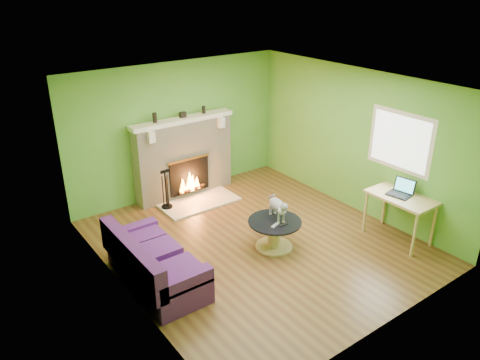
# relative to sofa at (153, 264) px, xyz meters

# --- Properties ---
(floor) EXTENTS (5.00, 5.00, 0.00)m
(floor) POSITION_rel_sofa_xyz_m (1.86, -0.01, -0.31)
(floor) COLOR #583419
(floor) RESTS_ON ground
(ceiling) EXTENTS (5.00, 5.00, 0.00)m
(ceiling) POSITION_rel_sofa_xyz_m (1.86, -0.01, 2.29)
(ceiling) COLOR white
(ceiling) RESTS_ON wall_back
(wall_back) EXTENTS (5.00, 0.00, 5.00)m
(wall_back) POSITION_rel_sofa_xyz_m (1.86, 2.49, 0.99)
(wall_back) COLOR #4F9330
(wall_back) RESTS_ON floor
(wall_front) EXTENTS (5.00, 0.00, 5.00)m
(wall_front) POSITION_rel_sofa_xyz_m (1.86, -2.51, 0.99)
(wall_front) COLOR #4F9330
(wall_front) RESTS_ON floor
(wall_left) EXTENTS (0.00, 5.00, 5.00)m
(wall_left) POSITION_rel_sofa_xyz_m (-0.39, -0.01, 0.99)
(wall_left) COLOR #4F9330
(wall_left) RESTS_ON floor
(wall_right) EXTENTS (0.00, 5.00, 5.00)m
(wall_right) POSITION_rel_sofa_xyz_m (4.11, -0.01, 0.99)
(wall_right) COLOR #4F9330
(wall_right) RESTS_ON floor
(window_frame) EXTENTS (0.00, 1.20, 1.20)m
(window_frame) POSITION_rel_sofa_xyz_m (4.10, -0.91, 1.24)
(window_frame) COLOR silver
(window_frame) RESTS_ON wall_right
(window_pane) EXTENTS (0.00, 1.06, 1.06)m
(window_pane) POSITION_rel_sofa_xyz_m (4.09, -0.91, 1.24)
(window_pane) COLOR white
(window_pane) RESTS_ON wall_right
(fireplace) EXTENTS (2.10, 0.46, 1.58)m
(fireplace) POSITION_rel_sofa_xyz_m (1.86, 2.30, 0.47)
(fireplace) COLOR #BDB79D
(fireplace) RESTS_ON floor
(hearth) EXTENTS (1.50, 0.75, 0.03)m
(hearth) POSITION_rel_sofa_xyz_m (1.86, 1.79, -0.29)
(hearth) COLOR beige
(hearth) RESTS_ON floor
(mantel) EXTENTS (2.10, 0.28, 0.08)m
(mantel) POSITION_rel_sofa_xyz_m (1.86, 2.28, 1.23)
(mantel) COLOR silver
(mantel) RESTS_ON fireplace
(sofa) EXTENTS (0.85, 1.76, 0.79)m
(sofa) POSITION_rel_sofa_xyz_m (0.00, 0.00, 0.00)
(sofa) COLOR #4B185D
(sofa) RESTS_ON floor
(coffee_table) EXTENTS (0.85, 0.85, 0.48)m
(coffee_table) POSITION_rel_sofa_xyz_m (1.99, -0.29, -0.03)
(coffee_table) COLOR tan
(coffee_table) RESTS_ON floor
(desk) EXTENTS (0.62, 1.06, 0.78)m
(desk) POSITION_rel_sofa_xyz_m (3.81, -1.29, 0.38)
(desk) COLOR tan
(desk) RESTS_ON floor
(cat) EXTENTS (0.39, 0.67, 0.39)m
(cat) POSITION_rel_sofa_xyz_m (2.07, -0.24, 0.37)
(cat) COLOR slate
(cat) RESTS_ON coffee_table
(remote_silver) EXTENTS (0.18, 0.10, 0.02)m
(remote_silver) POSITION_rel_sofa_xyz_m (1.89, -0.41, 0.18)
(remote_silver) COLOR gray
(remote_silver) RESTS_ON coffee_table
(remote_black) EXTENTS (0.16, 0.04, 0.02)m
(remote_black) POSITION_rel_sofa_xyz_m (2.01, -0.47, 0.18)
(remote_black) COLOR black
(remote_black) RESTS_ON coffee_table
(laptop) EXTENTS (0.36, 0.40, 0.26)m
(laptop) POSITION_rel_sofa_xyz_m (3.79, -1.24, 0.61)
(laptop) COLOR black
(laptop) RESTS_ON desk
(fire_tools) EXTENTS (0.20, 0.20, 0.76)m
(fire_tools) POSITION_rel_sofa_xyz_m (1.25, 1.94, 0.10)
(fire_tools) COLOR black
(fire_tools) RESTS_ON hearth
(mantel_vase_left) EXTENTS (0.08, 0.08, 0.18)m
(mantel_vase_left) POSITION_rel_sofa_xyz_m (1.31, 2.31, 1.36)
(mantel_vase_left) COLOR black
(mantel_vase_left) RESTS_ON mantel
(mantel_vase_right) EXTENTS (0.07, 0.07, 0.14)m
(mantel_vase_right) POSITION_rel_sofa_xyz_m (2.36, 2.31, 1.34)
(mantel_vase_right) COLOR black
(mantel_vase_right) RESTS_ON mantel
(mantel_box) EXTENTS (0.12, 0.08, 0.10)m
(mantel_box) POSITION_rel_sofa_xyz_m (1.89, 2.31, 1.32)
(mantel_box) COLOR black
(mantel_box) RESTS_ON mantel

